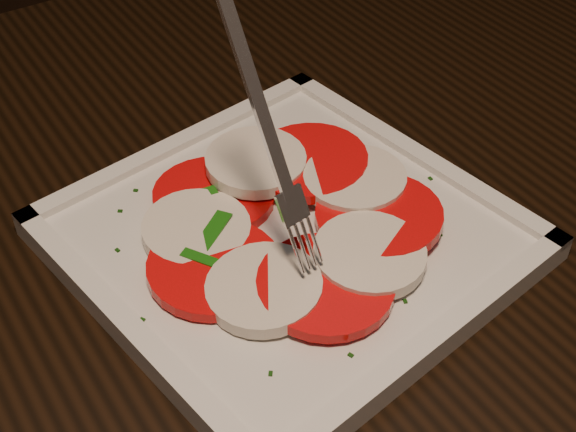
% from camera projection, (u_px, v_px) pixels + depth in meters
% --- Properties ---
extents(table, '(1.23, 0.84, 0.75)m').
position_uv_depth(table, '(224.00, 303.00, 0.68)').
color(table, black).
rests_on(table, ground).
extents(plate, '(0.33, 0.33, 0.01)m').
position_uv_depth(plate, '(288.00, 239.00, 0.58)').
color(plate, silver).
rests_on(plate, table).
extents(caprese_salad, '(0.25, 0.22, 0.03)m').
position_uv_depth(caprese_salad, '(288.00, 221.00, 0.57)').
color(caprese_salad, red).
rests_on(caprese_salad, plate).
extents(fork, '(0.05, 0.09, 0.16)m').
position_uv_depth(fork, '(258.00, 130.00, 0.49)').
color(fork, white).
rests_on(fork, caprese_salad).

